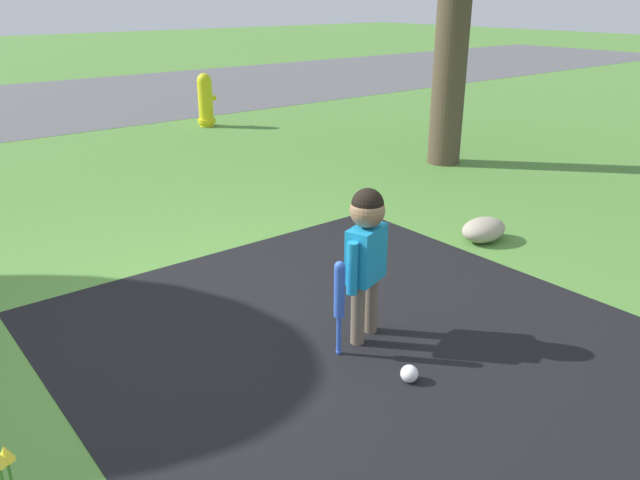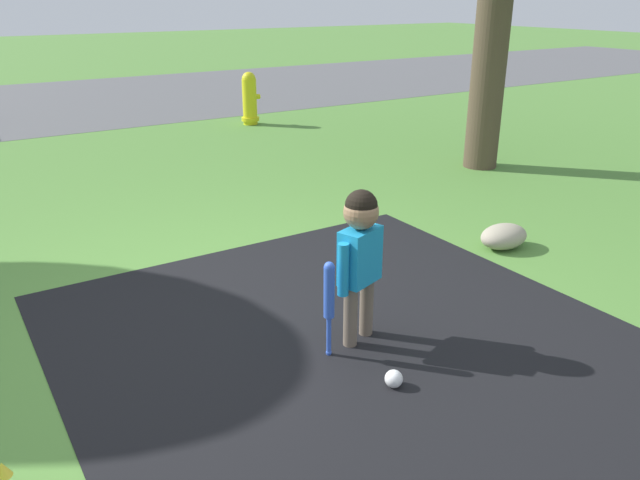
% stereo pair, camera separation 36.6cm
% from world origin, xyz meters
% --- Properties ---
extents(ground_plane, '(60.00, 60.00, 0.00)m').
position_xyz_m(ground_plane, '(0.00, 0.00, 0.00)').
color(ground_plane, '#518438').
extents(child, '(0.34, 0.21, 0.88)m').
position_xyz_m(child, '(0.45, -0.61, 0.57)').
color(child, '#6B5B4C').
rests_on(child, ground).
extents(baseball_bat, '(0.06, 0.06, 0.55)m').
position_xyz_m(baseball_bat, '(0.22, -0.66, 0.36)').
color(baseball_bat, blue).
rests_on(baseball_bat, ground).
extents(sports_ball, '(0.09, 0.09, 0.09)m').
position_xyz_m(sports_ball, '(0.33, -1.07, 0.05)').
color(sports_ball, white).
rests_on(sports_ball, ground).
extents(fire_hydrant, '(0.30, 0.26, 0.76)m').
position_xyz_m(fire_hydrant, '(2.74, 5.34, 0.37)').
color(fire_hydrant, yellow).
rests_on(fire_hydrant, ground).
extents(edging_rock, '(0.40, 0.28, 0.19)m').
position_xyz_m(edging_rock, '(2.19, -0.09, 0.09)').
color(edging_rock, '#9E937F').
rests_on(edging_rock, ground).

